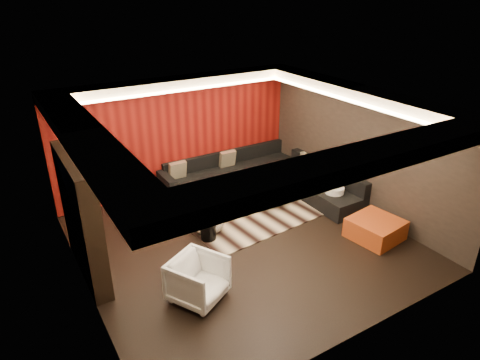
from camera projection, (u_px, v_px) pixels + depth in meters
floor at (243, 242)px, 8.58m from camera, size 6.00×6.00×0.02m
ceiling at (243, 104)px, 7.39m from camera, size 6.00×6.00×0.02m
wall_back at (178, 134)px, 10.32m from camera, size 6.00×0.02×2.80m
wall_left at (77, 220)px, 6.57m from camera, size 0.02×6.00×2.80m
wall_right at (359, 149)px, 9.41m from camera, size 0.02×6.00×2.80m
red_feature_wall at (178, 134)px, 10.29m from camera, size 5.98×0.05×2.78m
soffit_back at (180, 83)px, 9.54m from camera, size 6.00×0.60×0.22m
soffit_front at (356, 161)px, 5.35m from camera, size 6.00×0.60×0.22m
soffit_left at (84, 137)px, 6.17m from camera, size 0.60×4.80×0.22m
soffit_right at (356, 92)px, 8.72m from camera, size 0.60×4.80×0.22m
cove_back at (186, 90)px, 9.31m from camera, size 4.80×0.08×0.04m
cove_front at (337, 159)px, 5.65m from camera, size 4.80×0.08×0.04m
cove_left at (109, 139)px, 6.37m from camera, size 0.08×4.80×0.04m
cove_right at (343, 99)px, 8.59m from camera, size 0.08×4.80×0.04m
tv_surround at (81, 218)px, 7.23m from camera, size 0.30×2.00×2.20m
tv_screen at (88, 197)px, 7.16m from camera, size 0.04×1.30×0.80m
tv_shelf at (94, 235)px, 7.48m from camera, size 0.04×1.60×0.04m
rug at (255, 199)px, 10.21m from camera, size 4.25×3.34×0.02m
coffee_table at (269, 201)px, 9.94m from camera, size 1.21×1.21×0.18m
drum_stool at (208, 231)px, 8.56m from camera, size 0.42×0.42×0.37m
striped_pouf at (208, 224)px, 8.80m from camera, size 0.80×0.80×0.36m
white_side_table at (334, 198)px, 9.72m from camera, size 0.47×0.47×0.54m
orange_ottoman at (375, 229)px, 8.62m from camera, size 1.03×1.03×0.41m
armchair at (198, 280)px, 6.88m from camera, size 1.09×1.10×0.75m
sectional_sofa at (263, 178)px, 10.73m from camera, size 3.65×3.50×0.75m
throw_pillows at (238, 164)px, 10.64m from camera, size 3.20×1.61×0.50m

